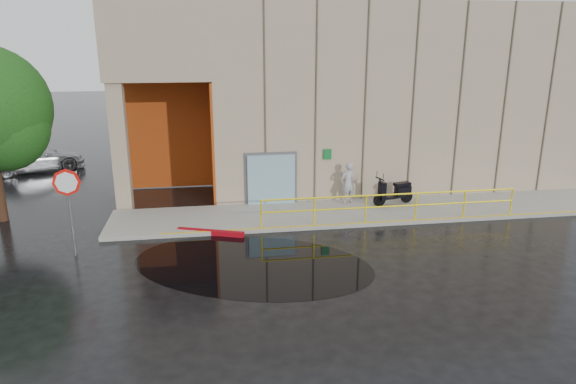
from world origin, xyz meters
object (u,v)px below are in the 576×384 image
(scooter, at_px, (394,185))
(car_c, at_px, (34,158))
(stop_sign, at_px, (68,194))
(person, at_px, (348,183))
(red_curb, at_px, (211,232))

(scooter, xyz_separation_m, car_c, (-16.21, 8.73, -0.25))
(stop_sign, distance_m, car_c, 12.75)
(scooter, bearing_deg, car_c, 137.76)
(car_c, bearing_deg, stop_sign, 178.81)
(scooter, height_order, stop_sign, stop_sign)
(scooter, bearing_deg, person, 151.93)
(red_curb, bearing_deg, scooter, 14.65)
(person, bearing_deg, stop_sign, 2.90)
(scooter, relative_size, red_curb, 0.77)
(red_curb, height_order, car_c, car_c)
(red_curb, xyz_separation_m, car_c, (-8.88, 10.65, 0.61))
(scooter, distance_m, car_c, 18.41)
(person, relative_size, scooter, 0.91)
(stop_sign, xyz_separation_m, red_curb, (4.22, 1.15, -1.93))
(red_curb, relative_size, car_c, 0.50)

